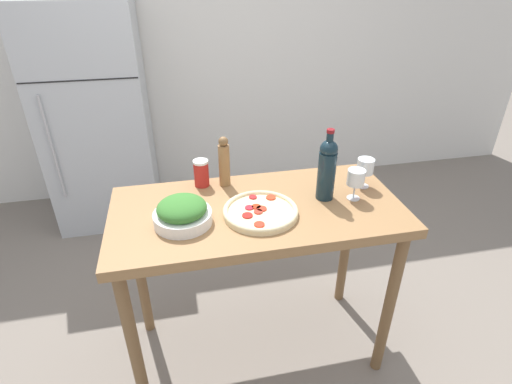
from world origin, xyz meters
TOP-DOWN VIEW (x-y plane):
  - ground_plane at (0.00, 0.00)m, footprint 14.00×14.00m
  - wall_back at (0.00, 2.06)m, footprint 6.40×0.08m
  - refrigerator at (-0.93, 1.67)m, footprint 0.78×0.70m
  - prep_counter at (0.00, 0.00)m, footprint 1.34×0.65m
  - wine_bottle at (0.33, 0.02)m, footprint 0.08×0.08m
  - wine_glass_near at (0.46, -0.02)m, footprint 0.08×0.08m
  - wine_glass_far at (0.56, 0.08)m, footprint 0.08×0.08m
  - pepper_mill at (-0.12, 0.24)m, footprint 0.06×0.06m
  - salad_bowl at (-0.34, -0.06)m, footprint 0.25×0.25m
  - homemade_pizza at (0.00, -0.06)m, footprint 0.34×0.34m
  - salt_canister at (-0.23, 0.26)m, footprint 0.08×0.08m

SIDE VIEW (x-z plane):
  - ground_plane at x=0.00m, z-range 0.00..0.00m
  - prep_counter at x=0.00m, z-range 0.35..1.30m
  - refrigerator at x=-0.93m, z-range 0.00..1.73m
  - homemade_pizza at x=0.00m, z-range 0.95..0.98m
  - salad_bowl at x=-0.34m, z-range 0.94..1.06m
  - salt_canister at x=-0.23m, z-range 0.95..1.09m
  - wine_glass_near at x=0.46m, z-range 0.98..1.13m
  - wine_glass_far at x=0.56m, z-range 0.98..1.13m
  - pepper_mill at x=-0.12m, z-range 0.94..1.20m
  - wine_bottle at x=0.33m, z-range 0.93..1.28m
  - wall_back at x=0.00m, z-range 0.00..2.60m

